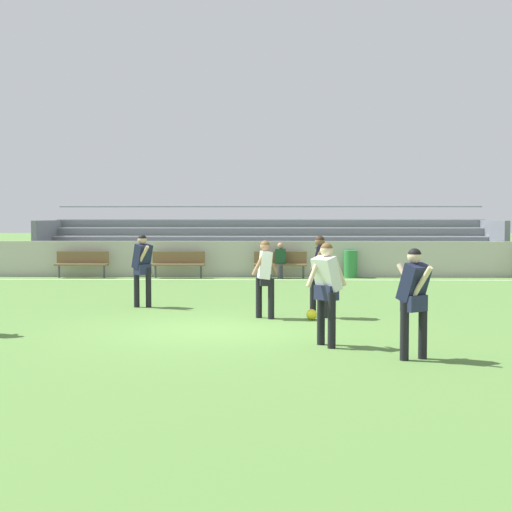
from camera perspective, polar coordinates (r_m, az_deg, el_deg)
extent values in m
plane|color=#517A38|center=(14.06, -3.24, -5.61)|extent=(160.00, 160.00, 0.00)
cube|color=white|center=(25.04, -1.23, -1.80)|extent=(44.00, 0.12, 0.01)
cube|color=#BCB7AD|center=(26.28, -1.11, -0.22)|extent=(48.00, 0.16, 1.24)
cube|color=#B2B2B7|center=(27.23, 0.98, -0.73)|extent=(17.16, 0.36, 0.08)
cube|color=slate|center=(27.04, 0.98, -1.10)|extent=(17.16, 0.04, 0.32)
cube|color=#B2B2B7|center=(27.86, 0.99, 0.02)|extent=(17.16, 0.36, 0.08)
cube|color=slate|center=(27.67, 0.99, -0.33)|extent=(17.16, 0.04, 0.32)
cube|color=#B2B2B7|center=(28.50, 1.00, 0.75)|extent=(17.16, 0.36, 0.08)
cube|color=slate|center=(28.31, 1.00, 0.40)|extent=(17.16, 0.04, 0.32)
cube|color=#B2B2B7|center=(29.14, 1.01, 1.43)|extent=(17.16, 0.36, 0.08)
cube|color=slate|center=(28.95, 1.00, 1.10)|extent=(17.16, 0.04, 0.32)
cube|color=#B2B2B7|center=(29.79, 1.01, 2.09)|extent=(17.16, 0.36, 0.08)
cube|color=slate|center=(29.59, 1.01, 1.77)|extent=(17.16, 0.04, 0.32)
cube|color=#B2B2B7|center=(30.43, 1.02, 2.73)|extent=(17.16, 0.36, 0.08)
cube|color=slate|center=(30.24, 1.02, 2.42)|extent=(17.16, 0.04, 0.32)
cube|color=slate|center=(30.09, -15.37, 0.76)|extent=(0.20, 3.62, 1.95)
cube|color=slate|center=(30.00, 17.42, 0.72)|extent=(0.20, 3.62, 1.95)
cylinder|color=slate|center=(30.69, 1.02, 3.76)|extent=(17.16, 0.06, 0.06)
cube|color=brown|center=(26.48, -13.04, -0.64)|extent=(1.80, 0.40, 0.06)
cube|color=brown|center=(26.64, -12.95, -0.08)|extent=(1.80, 0.05, 0.40)
cylinder|color=#47474C|center=(26.70, -14.65, -1.12)|extent=(0.07, 0.07, 0.45)
cylinder|color=#47474C|center=(26.31, -11.39, -1.14)|extent=(0.07, 0.07, 0.45)
cube|color=brown|center=(25.86, -5.90, -0.67)|extent=(1.80, 0.40, 0.06)
cube|color=brown|center=(26.02, -5.85, -0.09)|extent=(1.80, 0.05, 0.40)
cylinder|color=#47474C|center=(25.98, -7.60, -1.16)|extent=(0.07, 0.07, 0.45)
cylinder|color=#47474C|center=(25.79, -4.17, -1.17)|extent=(0.07, 0.07, 0.45)
cube|color=brown|center=(25.66, 1.86, -0.68)|extent=(1.80, 0.40, 0.06)
cube|color=brown|center=(25.82, 1.86, -0.10)|extent=(1.80, 0.05, 0.40)
cylinder|color=#47474C|center=(25.68, 0.12, -1.18)|extent=(0.07, 0.07, 0.45)
cylinder|color=#47474C|center=(25.69, 3.60, -1.19)|extent=(0.07, 0.07, 0.45)
cylinder|color=#2D7F3D|center=(26.08, 7.15, -0.61)|extent=(0.47, 0.47, 0.93)
cylinder|color=#2D2D38|center=(25.45, 1.86, -1.22)|extent=(0.16, 0.16, 0.45)
cube|color=#194228|center=(25.64, 1.86, -0.04)|extent=(0.36, 0.24, 0.52)
sphere|color=#A87A5B|center=(25.62, 1.86, 0.78)|extent=(0.21, 0.21, 0.21)
cylinder|color=black|center=(15.48, 1.15, -3.27)|extent=(0.13, 0.13, 0.82)
cylinder|color=black|center=(15.67, 0.22, -3.19)|extent=(0.13, 0.13, 0.82)
cube|color=black|center=(15.54, 0.68, -1.79)|extent=(0.27, 0.39, 0.24)
cube|color=white|center=(15.52, 0.68, -0.69)|extent=(0.33, 0.42, 0.58)
cylinder|color=#A87A5B|center=(15.35, 0.22, -0.59)|extent=(0.31, 0.12, 0.50)
cylinder|color=#A87A5B|center=(15.68, 1.14, -0.51)|extent=(0.31, 0.12, 0.50)
sphere|color=#A87A5B|center=(15.50, 0.68, 0.73)|extent=(0.21, 0.21, 0.21)
sphere|color=brown|center=(15.49, 0.68, 0.81)|extent=(0.20, 0.20, 0.20)
cylinder|color=black|center=(15.71, 5.34, -3.01)|extent=(0.13, 0.13, 0.92)
cylinder|color=black|center=(15.81, 4.33, -2.97)|extent=(0.13, 0.13, 0.92)
cube|color=#232847|center=(15.72, 4.84, -1.40)|extent=(0.27, 0.39, 0.24)
cube|color=#191E38|center=(15.70, 4.84, -0.31)|extent=(0.40, 0.42, 0.60)
cylinder|color=brown|center=(15.50, 4.66, -0.21)|extent=(0.31, 0.12, 0.50)
cylinder|color=brown|center=(15.89, 5.03, -0.13)|extent=(0.31, 0.12, 0.50)
sphere|color=brown|center=(15.68, 4.85, 1.10)|extent=(0.21, 0.21, 0.21)
sphere|color=black|center=(15.68, 4.85, 1.18)|extent=(0.20, 0.20, 0.20)
cylinder|color=black|center=(11.46, 12.48, -5.49)|extent=(0.13, 0.13, 0.86)
cylinder|color=black|center=(11.28, 11.15, -5.61)|extent=(0.13, 0.13, 0.86)
cube|color=#232847|center=(11.32, 11.84, -3.50)|extent=(0.42, 0.40, 0.24)
cube|color=#191E38|center=(11.29, 11.86, -1.99)|extent=(0.54, 0.54, 0.60)
cylinder|color=beige|center=(11.12, 12.45, -1.88)|extent=(0.28, 0.33, 0.47)
cylinder|color=beige|center=(11.46, 11.29, -1.72)|extent=(0.28, 0.33, 0.47)
sphere|color=beige|center=(11.26, 11.88, -0.04)|extent=(0.21, 0.21, 0.21)
sphere|color=black|center=(11.26, 11.88, 0.07)|extent=(0.20, 0.20, 0.20)
cylinder|color=black|center=(17.67, -8.12, -2.40)|extent=(0.13, 0.13, 0.90)
cylinder|color=black|center=(17.69, -9.00, -2.39)|extent=(0.13, 0.13, 0.90)
cube|color=#232847|center=(17.64, -8.57, -1.01)|extent=(0.40, 0.42, 0.24)
cube|color=#191E38|center=(17.63, -8.58, -0.03)|extent=(0.50, 0.51, 0.59)
cylinder|color=#D6A884|center=(17.43, -8.53, 0.06)|extent=(0.34, 0.29, 0.46)
cylinder|color=#D6A884|center=(17.82, -8.63, 0.12)|extent=(0.34, 0.29, 0.46)
sphere|color=#D6A884|center=(17.61, -8.59, 1.22)|extent=(0.21, 0.21, 0.21)
sphere|color=black|center=(17.61, -8.59, 1.29)|extent=(0.20, 0.20, 0.20)
cylinder|color=black|center=(12.46, 4.93, -4.65)|extent=(0.13, 0.13, 0.90)
cylinder|color=black|center=(12.13, 5.74, -4.86)|extent=(0.13, 0.13, 0.90)
cube|color=#232847|center=(12.24, 5.34, -2.77)|extent=(0.40, 0.41, 0.24)
cube|color=white|center=(12.22, 5.35, -1.37)|extent=(0.53, 0.53, 0.60)
cylinder|color=beige|center=(12.28, 6.30, -1.17)|extent=(0.28, 0.27, 0.49)
cylinder|color=beige|center=(12.15, 4.38, -1.21)|extent=(0.28, 0.27, 0.49)
sphere|color=beige|center=(12.19, 5.36, 0.44)|extent=(0.21, 0.21, 0.21)
sphere|color=brown|center=(12.19, 5.36, 0.54)|extent=(0.20, 0.20, 0.20)
sphere|color=yellow|center=(15.42, 4.23, -4.43)|extent=(0.22, 0.22, 0.22)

